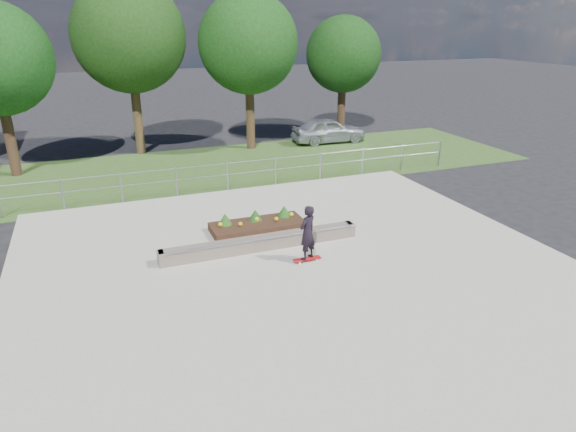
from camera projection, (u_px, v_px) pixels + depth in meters
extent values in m
plane|color=black|center=(301.00, 274.00, 13.80)|extent=(120.00, 120.00, 0.00)
cube|color=#2E4B1E|center=(208.00, 169.00, 23.35)|extent=(30.00, 8.00, 0.02)
cube|color=#A29F90|center=(301.00, 273.00, 13.79)|extent=(15.00, 15.00, 0.06)
cylinder|color=gray|center=(62.00, 195.00, 18.06)|extent=(0.06, 0.06, 1.20)
cylinder|color=gray|center=(121.00, 189.00, 18.74)|extent=(0.06, 0.06, 1.20)
cylinder|color=gray|center=(176.00, 183.00, 19.42)|extent=(0.06, 0.06, 1.20)
cylinder|color=gray|center=(228.00, 177.00, 20.09)|extent=(0.06, 0.06, 1.20)
cylinder|color=gray|center=(275.00, 172.00, 20.77)|extent=(0.06, 0.06, 1.20)
cylinder|color=gray|center=(320.00, 167.00, 21.45)|extent=(0.06, 0.06, 1.20)
cylinder|color=#97999F|center=(362.00, 162.00, 22.13)|extent=(0.06, 0.06, 1.20)
cylinder|color=gray|center=(402.00, 158.00, 22.81)|extent=(0.06, 0.06, 1.20)
cylinder|color=gray|center=(439.00, 154.00, 23.49)|extent=(0.06, 0.06, 1.20)
cylinder|color=#95989D|center=(227.00, 163.00, 19.90)|extent=(20.00, 0.04, 0.04)
cylinder|color=gray|center=(227.00, 174.00, 20.06)|extent=(20.00, 0.04, 0.04)
cylinder|color=#301E13|center=(11.00, 142.00, 21.84)|extent=(0.44, 0.44, 2.93)
cylinder|color=#382716|center=(138.00, 120.00, 25.36)|extent=(0.44, 0.44, 3.38)
sphere|color=black|center=(129.00, 36.00, 23.94)|extent=(5.25, 5.25, 5.25)
cylinder|color=#332214|center=(250.00, 118.00, 26.40)|extent=(0.44, 0.44, 3.15)
sphere|color=black|center=(248.00, 43.00, 25.07)|extent=(4.90, 4.90, 4.90)
cylinder|color=black|center=(341.00, 111.00, 29.82)|extent=(0.44, 0.44, 2.70)
sphere|color=black|center=(343.00, 54.00, 28.68)|extent=(4.20, 4.20, 4.20)
cube|color=brown|center=(262.00, 243.00, 15.06)|extent=(6.00, 0.40, 0.40)
cylinder|color=#94969C|center=(264.00, 239.00, 14.81)|extent=(6.00, 0.06, 0.06)
cube|color=brown|center=(162.00, 259.00, 14.08)|extent=(0.15, 0.42, 0.40)
cube|color=brown|center=(349.00, 229.00, 16.04)|extent=(0.15, 0.42, 0.40)
cube|color=black|center=(258.00, 226.00, 16.45)|extent=(3.00, 1.20, 0.25)
sphere|color=yellow|center=(220.00, 224.00, 16.06)|extent=(0.14, 0.14, 0.14)
sphere|color=gold|center=(241.00, 224.00, 16.09)|extent=(0.14, 0.14, 0.14)
sphere|color=yellow|center=(257.00, 219.00, 16.46)|extent=(0.14, 0.14, 0.14)
sphere|color=yellow|center=(276.00, 219.00, 16.49)|extent=(0.14, 0.14, 0.14)
sphere|color=yellow|center=(291.00, 214.00, 16.87)|extent=(0.14, 0.14, 0.14)
cone|color=#1E4B15|center=(225.00, 219.00, 16.22)|extent=(0.44, 0.44, 0.36)
cone|color=#164413|center=(255.00, 215.00, 16.56)|extent=(0.44, 0.44, 0.36)
cone|color=#194A15|center=(284.00, 211.00, 16.90)|extent=(0.44, 0.44, 0.36)
cylinder|color=white|center=(300.00, 263.00, 14.21)|extent=(0.05, 0.03, 0.05)
cylinder|color=white|center=(297.00, 260.00, 14.37)|extent=(0.05, 0.03, 0.05)
cylinder|color=white|center=(317.00, 260.00, 14.39)|extent=(0.05, 0.03, 0.05)
cylinder|color=white|center=(314.00, 257.00, 14.55)|extent=(0.05, 0.03, 0.05)
cylinder|color=#A4A4A9|center=(298.00, 261.00, 14.28)|extent=(0.02, 0.18, 0.02)
cylinder|color=gray|center=(316.00, 258.00, 14.46)|extent=(0.02, 0.18, 0.02)
cube|color=#A01315|center=(307.00, 259.00, 14.36)|extent=(0.80, 0.21, 0.02)
imported|color=black|center=(307.00, 233.00, 14.07)|extent=(0.68, 0.60, 1.57)
imported|color=#A7ABB0|center=(328.00, 130.00, 27.99)|extent=(4.07, 1.77, 1.37)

